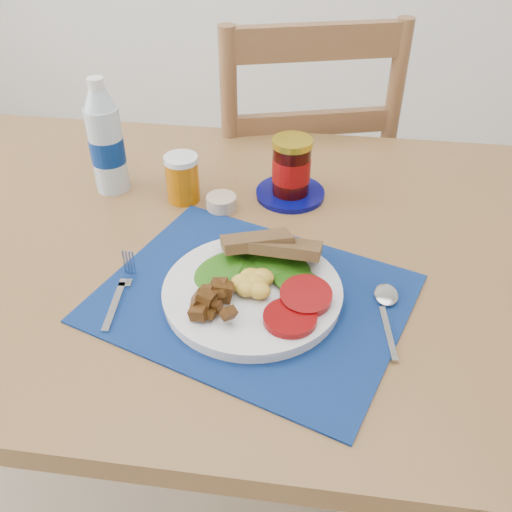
{
  "coord_description": "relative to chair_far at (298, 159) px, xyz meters",
  "views": [
    {
      "loc": [
        0.13,
        -0.6,
        1.35
      ],
      "look_at": [
        0.04,
        0.09,
        0.8
      ],
      "focal_mm": 40.0,
      "sensor_mm": 36.0,
      "label": 1
    }
  ],
  "objects": [
    {
      "name": "table",
      "position": [
        -0.06,
        -0.59,
        0.06
      ],
      "size": [
        1.4,
        0.9,
        0.75
      ],
      "color": "brown",
      "rests_on": "ground"
    },
    {
      "name": "chair_far",
      "position": [
        0.0,
        0.0,
        0.0
      ],
      "size": [
        0.55,
        0.54,
        1.21
      ],
      "rotation": [
        0.0,
        0.0,
        3.42
      ],
      "color": "brown",
      "rests_on": "ground"
    },
    {
      "name": "placemat",
      "position": [
        -0.02,
        -0.73,
        0.15
      ],
      "size": [
        0.55,
        0.49,
        0.0
      ],
      "primitive_type": "cube",
      "rotation": [
        0.0,
        0.0,
        -0.34
      ],
      "color": "black",
      "rests_on": "table"
    },
    {
      "name": "breakfast_plate",
      "position": [
        -0.03,
        -0.74,
        0.17
      ],
      "size": [
        0.27,
        0.27,
        0.07
      ],
      "rotation": [
        0.0,
        0.0,
        0.18
      ],
      "color": "silver",
      "rests_on": "placemat"
    },
    {
      "name": "fork",
      "position": [
        -0.23,
        -0.75,
        0.15
      ],
      "size": [
        0.02,
        0.15,
        0.0
      ],
      "rotation": [
        0.0,
        0.0,
        0.08
      ],
      "color": "#B2B5BA",
      "rests_on": "placemat"
    },
    {
      "name": "spoon",
      "position": [
        0.18,
        -0.73,
        0.15
      ],
      "size": [
        0.04,
        0.16,
        0.0
      ],
      "rotation": [
        0.0,
        0.0,
        0.14
      ],
      "color": "#B2B5BA",
      "rests_on": "placemat"
    },
    {
      "name": "water_bottle",
      "position": [
        -0.34,
        -0.44,
        0.24
      ],
      "size": [
        0.07,
        0.07,
        0.23
      ],
      "color": "#ADBFCC",
      "rests_on": "table"
    },
    {
      "name": "juice_glass",
      "position": [
        -0.19,
        -0.46,
        0.19
      ],
      "size": [
        0.06,
        0.06,
        0.09
      ],
      "primitive_type": "cylinder",
      "color": "#A95904",
      "rests_on": "table"
    },
    {
      "name": "ramekin",
      "position": [
        -0.11,
        -0.49,
        0.16
      ],
      "size": [
        0.06,
        0.06,
        0.03
      ],
      "primitive_type": "cylinder",
      "color": "tan",
      "rests_on": "table"
    },
    {
      "name": "jam_on_saucer",
      "position": [
        0.01,
        -0.42,
        0.2
      ],
      "size": [
        0.14,
        0.14,
        0.12
      ],
      "color": "#050859",
      "rests_on": "table"
    }
  ]
}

